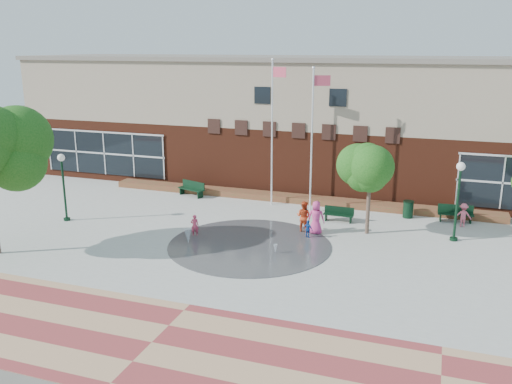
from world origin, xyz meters
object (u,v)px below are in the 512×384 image
(flagpole_right, at_px, (313,133))
(bench_left, at_px, (191,191))
(flagpole_left, at_px, (273,126))
(trash_can, at_px, (408,209))
(child_splash, at_px, (195,225))

(flagpole_right, distance_m, bench_left, 9.72)
(flagpole_left, relative_size, trash_can, 8.83)
(bench_left, relative_size, trash_can, 2.01)
(flagpole_left, bearing_deg, trash_can, 18.13)
(child_splash, bearing_deg, trash_can, -172.37)
(flagpole_right, distance_m, trash_can, 7.27)
(flagpole_left, bearing_deg, child_splash, -89.08)
(flagpole_left, bearing_deg, bench_left, -163.54)
(flagpole_left, xyz_separation_m, child_splash, (-2.16, -7.03, -4.53))
(flagpole_left, distance_m, trash_can, 9.65)
(trash_can, bearing_deg, bench_left, 179.50)
(trash_can, bearing_deg, flagpole_right, -173.20)
(flagpole_left, xyz_separation_m, flagpole_right, (2.72, -0.66, -0.22))
(flagpole_right, relative_size, bench_left, 4.19)
(bench_left, xyz_separation_m, child_splash, (3.67, -7.19, 0.27))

